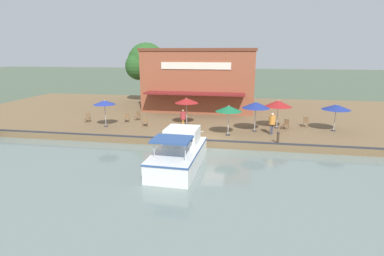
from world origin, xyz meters
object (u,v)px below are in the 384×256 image
object	(u,v)px
cafe_chair_mid_patio	(306,121)
cafe_chair_under_first_umbrella	(138,115)
tree_upstream_bank	(232,69)
person_mid_patio	(183,116)
mooring_post	(278,138)
cafe_chair_facing_river	(286,124)
patio_umbrella_back_row	(104,103)
patio_umbrella_near_quay_edge	(278,103)
cafe_chair_beside_entrance	(127,117)
patio_umbrella_mid_patio_right	(187,101)
person_near_entrance	(272,121)
patio_umbrella_mid_patio_left	(256,105)
patio_umbrella_by_entrance	(336,107)
waterfront_restaurant	(201,78)
cafe_chair_back_row_seat	(88,117)
cafe_chair_far_corner_seat	(145,121)
motorboat_nearest_quay	(181,151)
patio_umbrella_far_corner	(229,109)
tree_downstream_bank	(145,63)

from	to	relation	value
cafe_chair_mid_patio	cafe_chair_under_first_umbrella	distance (m)	15.44
cafe_chair_mid_patio	tree_upstream_bank	distance (m)	12.89
person_mid_patio	mooring_post	bearing A→B (deg)	66.63
cafe_chair_facing_river	patio_umbrella_back_row	bearing A→B (deg)	-83.79
patio_umbrella_near_quay_edge	cafe_chair_facing_river	distance (m)	1.85
tree_upstream_bank	cafe_chair_beside_entrance	bearing A→B (deg)	-39.70
patio_umbrella_mid_patio_right	tree_upstream_bank	bearing A→B (deg)	162.30
cafe_chair_under_first_umbrella	person_near_entrance	distance (m)	12.67
patio_umbrella_back_row	patio_umbrella_mid_patio_left	size ratio (longest dim) A/B	0.94
patio_umbrella_mid_patio_left	tree_upstream_bank	world-z (taller)	tree_upstream_bank
patio_umbrella_by_entrance	tree_upstream_bank	xyz separation A→B (m)	(-11.15, -9.06, 2.43)
waterfront_restaurant	cafe_chair_back_row_seat	size ratio (longest dim) A/B	14.45
patio_umbrella_by_entrance	cafe_chair_mid_patio	size ratio (longest dim) A/B	2.68
cafe_chair_far_corner_seat	motorboat_nearest_quay	distance (m)	8.40
patio_umbrella_near_quay_edge	cafe_chair_far_corner_seat	xyz separation A→B (m)	(1.38, -11.42, -1.68)
patio_umbrella_near_quay_edge	patio_umbrella_back_row	bearing A→B (deg)	-82.52
cafe_chair_beside_entrance	cafe_chair_under_first_umbrella	distance (m)	1.18
tree_upstream_bank	patio_umbrella_mid_patio_right	bearing A→B (deg)	-17.70
patio_umbrella_near_quay_edge	cafe_chair_mid_patio	world-z (taller)	patio_umbrella_near_quay_edge
patio_umbrella_far_corner	cafe_chair_far_corner_seat	xyz separation A→B (m)	(-1.64, -7.39, -1.66)
patio_umbrella_mid_patio_left	mooring_post	size ratio (longest dim) A/B	3.06
patio_umbrella_far_corner	tree_downstream_bank	world-z (taller)	tree_downstream_bank
cafe_chair_beside_entrance	cafe_chair_mid_patio	bearing A→B (deg)	93.49
cafe_chair_far_corner_seat	cafe_chair_facing_river	bearing A→B (deg)	95.29
patio_umbrella_by_entrance	tree_downstream_bank	distance (m)	23.99
patio_umbrella_far_corner	cafe_chair_back_row_seat	size ratio (longest dim) A/B	2.83
patio_umbrella_mid_patio_left	cafe_chair_far_corner_seat	size ratio (longest dim) A/B	2.95
patio_umbrella_far_corner	cafe_chair_under_first_umbrella	size ratio (longest dim) A/B	2.83
patio_umbrella_mid_patio_right	cafe_chair_facing_river	distance (m)	8.85
cafe_chair_under_first_umbrella	person_near_entrance	world-z (taller)	person_near_entrance
cafe_chair_mid_patio	cafe_chair_beside_entrance	distance (m)	16.20
patio_umbrella_by_entrance	tree_downstream_bank	world-z (taller)	tree_downstream_bank
person_mid_patio	tree_upstream_bank	size ratio (longest dim) A/B	0.24
cafe_chair_far_corner_seat	motorboat_nearest_quay	xyz separation A→B (m)	(6.96, 4.71, -0.18)
cafe_chair_mid_patio	cafe_chair_beside_entrance	world-z (taller)	same
patio_umbrella_mid_patio_left	cafe_chair_mid_patio	distance (m)	5.33
person_mid_patio	cafe_chair_far_corner_seat	bearing A→B (deg)	-88.29
cafe_chair_back_row_seat	cafe_chair_under_first_umbrella	size ratio (longest dim) A/B	1.00
patio_umbrella_near_quay_edge	motorboat_nearest_quay	distance (m)	10.87
patio_umbrella_back_row	patio_umbrella_near_quay_edge	bearing A→B (deg)	97.48
cafe_chair_far_corner_seat	tree_upstream_bank	world-z (taller)	tree_upstream_bank
patio_umbrella_back_row	patio_umbrella_far_corner	world-z (taller)	patio_umbrella_far_corner
patio_umbrella_mid_patio_left	motorboat_nearest_quay	bearing A→B (deg)	-34.81
cafe_chair_mid_patio	patio_umbrella_far_corner	bearing A→B (deg)	-59.23
mooring_post	patio_umbrella_near_quay_edge	bearing A→B (deg)	175.44
cafe_chair_facing_river	cafe_chair_under_first_umbrella	size ratio (longest dim) A/B	1.00
tree_upstream_bank	motorboat_nearest_quay	bearing A→B (deg)	-6.67
cafe_chair_back_row_seat	cafe_chair_beside_entrance	bearing A→B (deg)	99.49
cafe_chair_facing_river	tree_upstream_bank	world-z (taller)	tree_upstream_bank
cafe_chair_far_corner_seat	mooring_post	xyz separation A→B (m)	(3.20, 11.06, -0.06)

